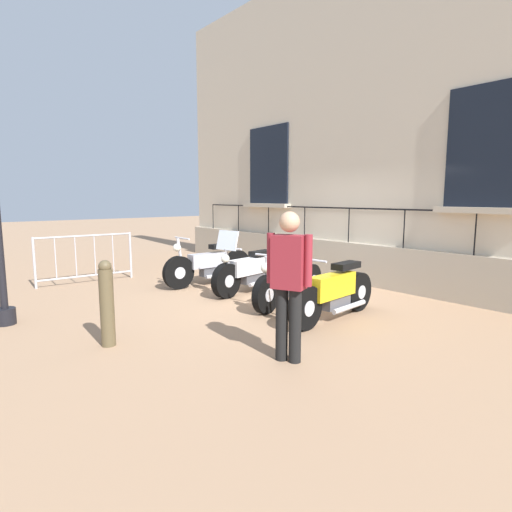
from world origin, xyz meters
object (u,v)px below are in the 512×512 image
motorcycle_silver (209,265)px  pedestrian_standing (289,278)px  bollard (107,303)px  crowd_barrier (86,257)px  motorcycle_white (250,271)px  motorcycle_orange (290,282)px  motorcycle_yellow (333,293)px

motorcycle_silver → pedestrian_standing: 4.46m
bollard → pedestrian_standing: size_ratio=0.64×
motorcycle_silver → crowd_barrier: bearing=-42.9°
motorcycle_white → crowd_barrier: bearing=-53.2°
motorcycle_orange → crowd_barrier: bearing=-62.9°
motorcycle_yellow → crowd_barrier: (2.00, -5.20, 0.16)m
motorcycle_silver → bollard: 3.81m
motorcycle_orange → crowd_barrier: crowd_barrier is taller
crowd_barrier → pedestrian_standing: bearing=93.4°
motorcycle_silver → motorcycle_orange: size_ratio=1.07×
motorcycle_silver → pedestrian_standing: size_ratio=1.27×
pedestrian_standing → crowd_barrier: bearing=-86.6°
crowd_barrier → bollard: bollard is taller
motorcycle_silver → motorcycle_white: size_ratio=1.07×
motorcycle_silver → pedestrian_standing: (1.61, 4.12, 0.54)m
motorcycle_white → crowd_barrier: motorcycle_white is taller
crowd_barrier → motorcycle_orange: bearing=117.1°
bollard → motorcycle_white: bearing=-159.3°
motorcycle_white → bollard: 3.47m
motorcycle_yellow → crowd_barrier: size_ratio=1.00×
motorcycle_orange → bollard: (3.16, 0.03, 0.15)m
motorcycle_yellow → motorcycle_orange: bearing=-96.1°
motorcycle_silver → bollard: bollard is taller
motorcycle_yellow → crowd_barrier: 5.57m
crowd_barrier → pedestrian_standing: size_ratio=1.20×
motorcycle_yellow → crowd_barrier: bearing=-68.9°
motorcycle_white → pedestrian_standing: pedestrian_standing is taller
motorcycle_yellow → pedestrian_standing: (1.65, 0.74, 0.55)m
motorcycle_orange → motorcycle_white: bearing=-93.9°
motorcycle_white → bollard: size_ratio=1.85×
motorcycle_silver → crowd_barrier: crowd_barrier is taller
motorcycle_orange → bollard: bollard is taller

